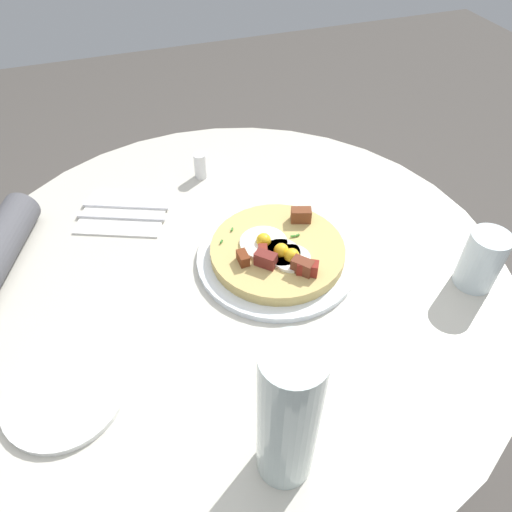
# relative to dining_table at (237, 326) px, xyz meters

# --- Properties ---
(ground_plane) EXTENTS (6.00, 6.00, 0.00)m
(ground_plane) POSITION_rel_dining_table_xyz_m (0.00, 0.00, -0.57)
(ground_plane) COLOR #4C4742
(dining_table) EXTENTS (1.00, 1.00, 0.74)m
(dining_table) POSITION_rel_dining_table_xyz_m (0.00, 0.00, 0.00)
(dining_table) COLOR beige
(dining_table) RESTS_ON ground_plane
(pizza_plate) EXTENTS (0.30, 0.30, 0.01)m
(pizza_plate) POSITION_rel_dining_table_xyz_m (-0.08, 0.01, 0.18)
(pizza_plate) COLOR white
(pizza_plate) RESTS_ON dining_table
(breakfast_pizza) EXTENTS (0.25, 0.25, 0.05)m
(breakfast_pizza) POSITION_rel_dining_table_xyz_m (-0.08, 0.01, 0.20)
(breakfast_pizza) COLOR tan
(breakfast_pizza) RESTS_ON pizza_plate
(bread_plate) EXTENTS (0.17, 0.17, 0.01)m
(bread_plate) POSITION_rel_dining_table_xyz_m (0.31, 0.17, 0.18)
(bread_plate) COLOR white
(bread_plate) RESTS_ON dining_table
(napkin) EXTENTS (0.21, 0.20, 0.00)m
(napkin) POSITION_rel_dining_table_xyz_m (0.17, -0.22, 0.18)
(napkin) COLOR white
(napkin) RESTS_ON dining_table
(fork) EXTENTS (0.17, 0.08, 0.00)m
(fork) POSITION_rel_dining_table_xyz_m (0.18, -0.21, 0.18)
(fork) COLOR silver
(fork) RESTS_ON napkin
(knife) EXTENTS (0.17, 0.08, 0.00)m
(knife) POSITION_rel_dining_table_xyz_m (0.16, -0.24, 0.18)
(knife) COLOR silver
(knife) RESTS_ON napkin
(water_glass) EXTENTS (0.07, 0.07, 0.11)m
(water_glass) POSITION_rel_dining_table_xyz_m (-0.39, 0.17, 0.23)
(water_glass) COLOR silver
(water_glass) RESTS_ON dining_table
(water_bottle) EXTENTS (0.07, 0.07, 0.24)m
(water_bottle) POSITION_rel_dining_table_xyz_m (0.04, 0.36, 0.30)
(water_bottle) COLOR silver
(water_bottle) RESTS_ON dining_table
(salt_shaker) EXTENTS (0.03, 0.03, 0.06)m
(salt_shaker) POSITION_rel_dining_table_xyz_m (-0.01, -0.30, 0.21)
(salt_shaker) COLOR white
(salt_shaker) RESTS_ON dining_table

